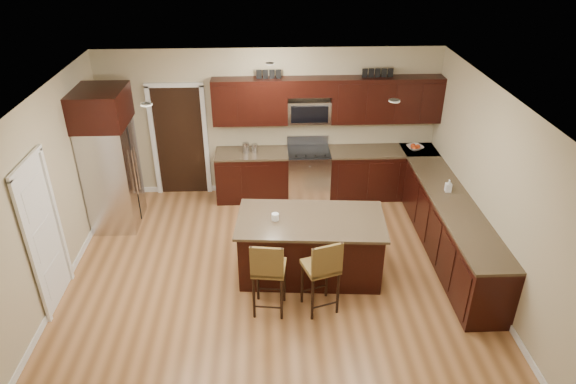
{
  "coord_description": "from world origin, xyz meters",
  "views": [
    {
      "loc": [
        -0.06,
        -5.96,
        4.72
      ],
      "look_at": [
        0.22,
        0.4,
        1.22
      ],
      "focal_mm": 32.0,
      "sensor_mm": 36.0,
      "label": 1
    }
  ],
  "objects_px": {
    "refrigerator": "(109,158)",
    "stool_mid": "(323,268)",
    "stool_left": "(268,270)",
    "island": "(310,248)",
    "range": "(308,173)"
  },
  "relations": [
    {
      "from": "refrigerator",
      "to": "stool_mid",
      "type": "bearing_deg",
      "value": -36.43
    },
    {
      "from": "stool_left",
      "to": "refrigerator",
      "type": "xyz_separation_m",
      "value": [
        -2.54,
        2.39,
        0.5
      ]
    },
    {
      "from": "island",
      "to": "stool_left",
      "type": "height_order",
      "value": "stool_left"
    },
    {
      "from": "island",
      "to": "refrigerator",
      "type": "distance_m",
      "value": 3.59
    },
    {
      "from": "stool_mid",
      "to": "stool_left",
      "type": "bearing_deg",
      "value": 162.49
    },
    {
      "from": "stool_left",
      "to": "stool_mid",
      "type": "distance_m",
      "value": 0.7
    },
    {
      "from": "refrigerator",
      "to": "island",
      "type": "bearing_deg",
      "value": -26.12
    },
    {
      "from": "range",
      "to": "refrigerator",
      "type": "distance_m",
      "value": 3.47
    },
    {
      "from": "stool_mid",
      "to": "refrigerator",
      "type": "xyz_separation_m",
      "value": [
        -3.23,
        2.39,
        0.51
      ]
    },
    {
      "from": "range",
      "to": "stool_mid",
      "type": "relative_size",
      "value": 0.99
    },
    {
      "from": "range",
      "to": "stool_left",
      "type": "xyz_separation_m",
      "value": [
        -0.76,
        -3.16,
        0.23
      ]
    },
    {
      "from": "range",
      "to": "island",
      "type": "relative_size",
      "value": 0.51
    },
    {
      "from": "island",
      "to": "stool_mid",
      "type": "xyz_separation_m",
      "value": [
        0.09,
        -0.84,
        0.27
      ]
    },
    {
      "from": "stool_left",
      "to": "island",
      "type": "bearing_deg",
      "value": 61.79
    },
    {
      "from": "stool_mid",
      "to": "refrigerator",
      "type": "relative_size",
      "value": 0.48
    }
  ]
}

